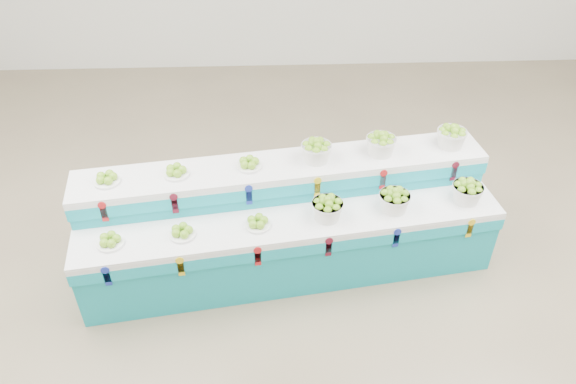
# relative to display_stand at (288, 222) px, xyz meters

# --- Properties ---
(ground) EXTENTS (10.00, 10.00, 0.00)m
(ground) POSITION_rel_display_stand_xyz_m (0.08, -0.45, -0.51)
(ground) COLOR #776751
(ground) RESTS_ON ground
(display_stand) EXTENTS (3.96, 1.54, 1.02)m
(display_stand) POSITION_rel_display_stand_xyz_m (0.00, 0.00, 0.00)
(display_stand) COLOR teal
(display_stand) RESTS_ON ground
(plate_lower_left) EXTENTS (0.27, 0.27, 0.10)m
(plate_lower_left) POSITION_rel_display_stand_xyz_m (-1.52, -0.46, 0.26)
(plate_lower_left) COLOR white
(plate_lower_left) RESTS_ON display_stand
(plate_lower_mid) EXTENTS (0.27, 0.27, 0.10)m
(plate_lower_mid) POSITION_rel_display_stand_xyz_m (-0.92, -0.37, 0.26)
(plate_lower_mid) COLOR white
(plate_lower_mid) RESTS_ON display_stand
(plate_lower_right) EXTENTS (0.27, 0.27, 0.10)m
(plate_lower_right) POSITION_rel_display_stand_xyz_m (-0.28, -0.28, 0.26)
(plate_lower_right) COLOR white
(plate_lower_right) RESTS_ON display_stand
(basket_lower_left) EXTENTS (0.32, 0.32, 0.21)m
(basket_lower_left) POSITION_rel_display_stand_xyz_m (0.34, -0.19, 0.32)
(basket_lower_left) COLOR silver
(basket_lower_left) RESTS_ON display_stand
(basket_lower_mid) EXTENTS (0.32, 0.32, 0.21)m
(basket_lower_mid) POSITION_rel_display_stand_xyz_m (0.95, -0.10, 0.32)
(basket_lower_mid) COLOR silver
(basket_lower_mid) RESTS_ON display_stand
(basket_lower_right) EXTENTS (0.32, 0.32, 0.21)m
(basket_lower_right) POSITION_rel_display_stand_xyz_m (1.65, -0.00, 0.32)
(basket_lower_right) COLOR silver
(basket_lower_right) RESTS_ON display_stand
(plate_upper_left) EXTENTS (0.27, 0.27, 0.10)m
(plate_upper_left) POSITION_rel_display_stand_xyz_m (-1.59, 0.01, 0.56)
(plate_upper_left) COLOR white
(plate_upper_left) RESTS_ON display_stand
(plate_upper_mid) EXTENTS (0.27, 0.27, 0.10)m
(plate_upper_mid) POSITION_rel_display_stand_xyz_m (-0.99, 0.10, 0.56)
(plate_upper_mid) COLOR white
(plate_upper_mid) RESTS_ON display_stand
(plate_upper_right) EXTENTS (0.27, 0.27, 0.10)m
(plate_upper_right) POSITION_rel_display_stand_xyz_m (-0.35, 0.19, 0.56)
(plate_upper_right) COLOR white
(plate_upper_right) RESTS_ON display_stand
(basket_upper_left) EXTENTS (0.32, 0.32, 0.21)m
(basket_upper_left) POSITION_rel_display_stand_xyz_m (0.27, 0.28, 0.62)
(basket_upper_left) COLOR silver
(basket_upper_left) RESTS_ON display_stand
(basket_upper_mid) EXTENTS (0.32, 0.32, 0.21)m
(basket_upper_mid) POSITION_rel_display_stand_xyz_m (0.88, 0.37, 0.62)
(basket_upper_mid) COLOR silver
(basket_upper_mid) RESTS_ON display_stand
(basket_upper_right) EXTENTS (0.32, 0.32, 0.21)m
(basket_upper_right) POSITION_rel_display_stand_xyz_m (1.58, 0.47, 0.62)
(basket_upper_right) COLOR silver
(basket_upper_right) RESTS_ON display_stand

